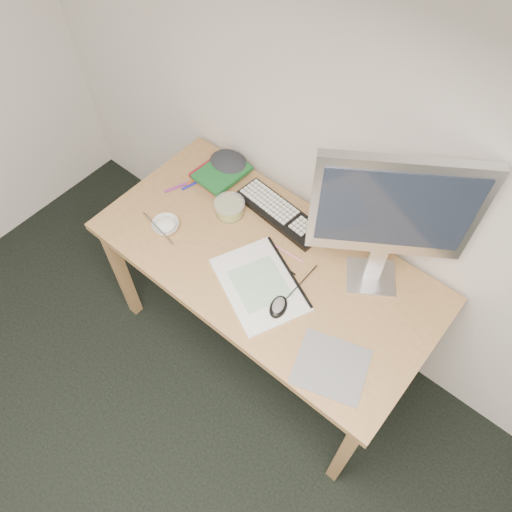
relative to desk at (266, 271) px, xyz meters
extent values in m
plane|color=silver|center=(0.16, 0.37, 0.63)|extent=(3.60, 0.00, 3.60)
cube|color=tan|center=(-0.65, -0.30, -0.31)|extent=(0.05, 0.05, 0.71)
cube|color=tan|center=(0.65, -0.30, -0.31)|extent=(0.05, 0.05, 0.71)
cube|color=tan|center=(-0.65, 0.30, -0.31)|extent=(0.05, 0.05, 0.71)
cube|color=tan|center=(0.65, 0.30, -0.31)|extent=(0.05, 0.05, 0.71)
cube|color=tan|center=(0.00, 0.00, 0.06)|extent=(1.40, 0.70, 0.03)
cube|color=slate|center=(0.46, -0.20, 0.08)|extent=(0.30, 0.29, 0.00)
cube|color=white|center=(0.06, -0.11, 0.09)|extent=(0.45, 0.40, 0.01)
cube|color=black|center=(-0.10, 0.21, 0.09)|extent=(0.43, 0.17, 0.02)
cube|color=silver|center=(0.36, 0.20, 0.09)|extent=(0.25, 0.24, 0.01)
cube|color=silver|center=(0.36, 0.20, 0.18)|extent=(0.06, 0.05, 0.18)
cube|color=silver|center=(0.36, 0.20, 0.49)|extent=(0.47, 0.33, 0.44)
cube|color=black|center=(0.36, 0.20, 0.50)|extent=(0.41, 0.27, 0.34)
ellipsoid|color=black|center=(0.18, -0.14, 0.11)|extent=(0.09, 0.12, 0.03)
imported|color=silver|center=(-0.42, -0.14, 0.10)|extent=(0.14, 0.14, 0.04)
cylinder|color=#B9B9BB|center=(-0.42, -0.18, 0.12)|extent=(0.21, 0.05, 0.02)
cylinder|color=#DAD74D|center=(-0.27, 0.09, 0.11)|extent=(0.16, 0.16, 0.06)
cube|color=maroon|center=(-0.46, 0.23, 0.09)|extent=(0.18, 0.23, 0.02)
cube|color=#19662A|center=(-0.43, 0.22, 0.11)|extent=(0.18, 0.24, 0.02)
ellipsoid|color=#222429|center=(-0.45, 0.28, 0.11)|extent=(0.18, 0.16, 0.06)
cylinder|color=pink|center=(0.02, 0.08, 0.09)|extent=(0.20, 0.02, 0.01)
cylinder|color=tan|center=(0.05, 0.03, 0.09)|extent=(0.12, 0.15, 0.01)
cylinder|color=black|center=(0.05, 0.02, 0.09)|extent=(0.17, 0.01, 0.01)
cylinder|color=#2021AD|center=(-0.50, 0.11, 0.09)|extent=(0.04, 0.12, 0.01)
cylinder|color=#C05B16|center=(-0.51, 0.15, 0.09)|extent=(0.03, 0.14, 0.01)
cylinder|color=#7E268E|center=(-0.55, 0.04, 0.09)|extent=(0.05, 0.11, 0.01)
camera|label=1|loc=(0.69, -0.89, 1.72)|focal=35.00mm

